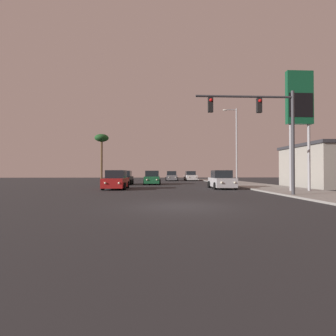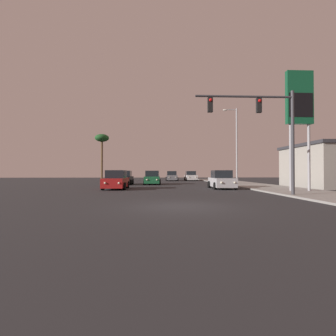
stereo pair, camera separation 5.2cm
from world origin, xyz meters
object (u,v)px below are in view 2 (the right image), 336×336
car_silver (222,180)px  gas_station_sign (299,104)px  car_grey (172,176)px  traffic_light_mast (266,122)px  street_lamp (236,142)px  car_red (116,181)px  car_white (191,176)px  car_green (152,178)px  palm_tree_far (102,140)px  car_black (124,178)px

car_silver → gas_station_sign: (4.74, -4.70, 5.86)m
car_grey → gas_station_sign: (8.04, -26.35, 5.86)m
traffic_light_mast → street_lamp: 15.07m
car_grey → car_silver: 21.89m
car_red → street_lamp: bearing=-149.1°
car_red → traffic_light_mast: 13.42m
car_grey → traffic_light_mast: size_ratio=0.67×
car_white → gas_station_sign: 27.81m
car_white → car_silver: same height
car_grey → car_red: (-6.29, -21.95, 0.00)m
car_green → palm_tree_far: (-8.90, 13.40, 6.23)m
car_silver → street_lamp: bearing=-114.8°
street_lamp → car_silver: bearing=-116.4°
car_white → palm_tree_far: 16.68m
car_grey → gas_station_sign: size_ratio=0.48×
car_red → traffic_light_mast: (10.39, -7.54, 3.90)m
car_white → car_black: bearing=53.8°
car_grey → car_green: bearing=78.5°
car_black → street_lamp: street_lamp is taller
car_silver → car_grey: bearing=-79.8°
car_black → gas_station_sign: size_ratio=0.48×
street_lamp → palm_tree_far: (-18.86, 14.83, 1.88)m
car_red → car_silver: (9.60, 0.31, 0.00)m
car_white → car_silver: bearing=89.3°
car_silver → car_red: bearing=3.4°
car_grey → car_white: (3.37, 0.43, 0.00)m
car_white → street_lamp: size_ratio=0.48×
car_white → street_lamp: bearing=102.2°
car_grey → palm_tree_far: 13.61m
car_black → palm_tree_far: (-5.51, 13.61, 6.23)m
car_green → street_lamp: 10.97m
car_red → street_lamp: (13.05, 7.28, 4.36)m
car_green → car_silver: bearing=129.1°
palm_tree_far → car_black: bearing=-68.0°
car_red → car_silver: 9.60m
car_green → car_silver: 10.62m
car_red → car_silver: bearing=-176.3°
car_green → gas_station_sign: gas_station_sign is taller
car_red → palm_tree_far: bearing=-73.5°
car_red → palm_tree_far: 23.69m
traffic_light_mast → gas_station_sign: (3.94, 3.15, 1.95)m
car_grey → car_green: 13.63m
car_red → gas_station_sign: gas_station_sign is taller
car_black → car_white: bearing=-124.4°
traffic_light_mast → street_lamp: street_lamp is taller
car_black → street_lamp: size_ratio=0.48×
car_white → traffic_light_mast: (0.74, -29.93, 3.90)m
car_green → gas_station_sign: size_ratio=0.48×
gas_station_sign → palm_tree_far: gas_station_sign is taller
car_black → car_green: (3.40, 0.21, 0.00)m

